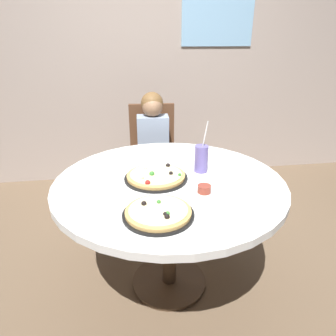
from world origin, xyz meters
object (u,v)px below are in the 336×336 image
(pizza_veggie, at_px, (158,213))
(sauce_bowl, at_px, (204,189))
(chair_wooden, at_px, (153,152))
(plate_small, at_px, (232,161))
(dining_table, at_px, (169,194))
(diner_child, at_px, (154,165))
(soda_cup, at_px, (201,159))
(pizza_cheese, at_px, (156,176))

(pizza_veggie, distance_m, sauce_bowl, 0.32)
(chair_wooden, xyz_separation_m, plate_small, (0.43, -0.83, 0.22))
(sauce_bowl, height_order, plate_small, sauce_bowl)
(dining_table, relative_size, diner_child, 1.19)
(pizza_veggie, height_order, soda_cup, soda_cup)
(chair_wooden, bearing_deg, sauce_bowl, -82.92)
(plate_small, bearing_deg, pizza_veggie, -133.82)
(pizza_cheese, bearing_deg, soda_cup, 13.89)
(soda_cup, relative_size, sauce_bowl, 4.39)
(soda_cup, xyz_separation_m, plate_small, (0.24, 0.12, -0.08))
(pizza_cheese, relative_size, soda_cup, 1.16)
(dining_table, distance_m, chair_wooden, 1.04)
(diner_child, bearing_deg, pizza_veggie, -94.72)
(sauce_bowl, bearing_deg, plate_small, 53.25)
(dining_table, bearing_deg, pizza_veggie, -106.05)
(dining_table, bearing_deg, chair_wooden, 89.72)
(dining_table, xyz_separation_m, chair_wooden, (0.01, 1.04, -0.13))
(chair_wooden, xyz_separation_m, diner_child, (-0.01, -0.18, -0.05))
(soda_cup, distance_m, plate_small, 0.27)
(pizza_veggie, distance_m, plate_small, 0.79)
(pizza_veggie, bearing_deg, dining_table, 73.95)
(pizza_veggie, height_order, plate_small, pizza_veggie)
(chair_wooden, bearing_deg, diner_child, -92.89)
(diner_child, relative_size, soda_cup, 3.52)
(chair_wooden, xyz_separation_m, pizza_veggie, (-0.11, -1.40, 0.24))
(diner_child, height_order, pizza_cheese, diner_child)
(pizza_veggie, distance_m, pizza_cheese, 0.38)
(pizza_veggie, distance_m, soda_cup, 0.55)
(dining_table, bearing_deg, sauce_bowl, -48.73)
(pizza_cheese, bearing_deg, dining_table, -14.69)
(dining_table, distance_m, plate_small, 0.49)
(diner_child, bearing_deg, sauce_bowl, -81.19)
(chair_wooden, relative_size, pizza_veggie, 2.92)
(plate_small, bearing_deg, soda_cup, -153.86)
(soda_cup, height_order, sauce_bowl, soda_cup)
(dining_table, distance_m, soda_cup, 0.28)
(pizza_veggie, relative_size, pizza_cheese, 0.91)
(pizza_cheese, distance_m, soda_cup, 0.29)
(chair_wooden, xyz_separation_m, sauce_bowl, (0.15, -1.21, 0.24))
(dining_table, xyz_separation_m, pizza_cheese, (-0.07, 0.02, 0.11))
(dining_table, height_order, pizza_veggie, pizza_veggie)
(soda_cup, bearing_deg, pizza_veggie, -124.31)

